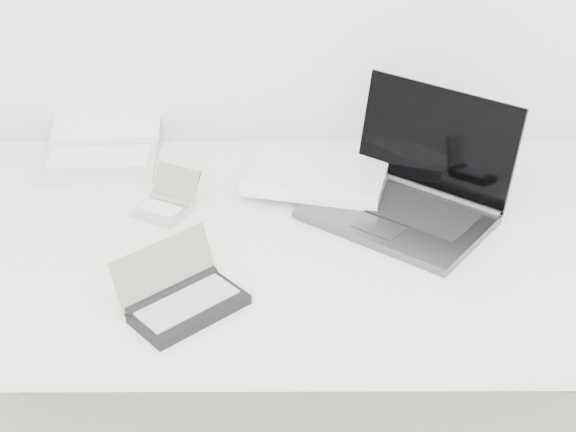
{
  "coord_description": "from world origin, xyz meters",
  "views": [
    {
      "loc": [
        -0.03,
        0.26,
        1.54
      ],
      "look_at": [
        -0.03,
        1.51,
        0.79
      ],
      "focal_mm": 50.0,
      "sensor_mm": 36.0,
      "label": 1
    }
  ],
  "objects_px": {
    "desk": "(303,253)",
    "netbook_open_white": "(102,151)",
    "palmtop_charcoal": "(182,298)",
    "laptop_large": "(369,187)"
  },
  "relations": [
    {
      "from": "laptop_large",
      "to": "netbook_open_white",
      "type": "relative_size",
      "value": 1.63
    },
    {
      "from": "laptop_large",
      "to": "desk",
      "type": "bearing_deg",
      "value": -101.81
    },
    {
      "from": "desk",
      "to": "netbook_open_white",
      "type": "distance_m",
      "value": 0.55
    },
    {
      "from": "laptop_large",
      "to": "netbook_open_white",
      "type": "xyz_separation_m",
      "value": [
        -0.58,
        0.2,
        -0.02
      ]
    },
    {
      "from": "netbook_open_white",
      "to": "palmtop_charcoal",
      "type": "bearing_deg",
      "value": -69.43
    },
    {
      "from": "laptop_large",
      "to": "palmtop_charcoal",
      "type": "relative_size",
      "value": 2.4
    },
    {
      "from": "netbook_open_white",
      "to": "palmtop_charcoal",
      "type": "height_order",
      "value": "palmtop_charcoal"
    },
    {
      "from": "netbook_open_white",
      "to": "palmtop_charcoal",
      "type": "distance_m",
      "value": 0.6
    },
    {
      "from": "netbook_open_white",
      "to": "palmtop_charcoal",
      "type": "relative_size",
      "value": 1.48
    },
    {
      "from": "desk",
      "to": "netbook_open_white",
      "type": "height_order",
      "value": "netbook_open_white"
    }
  ]
}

